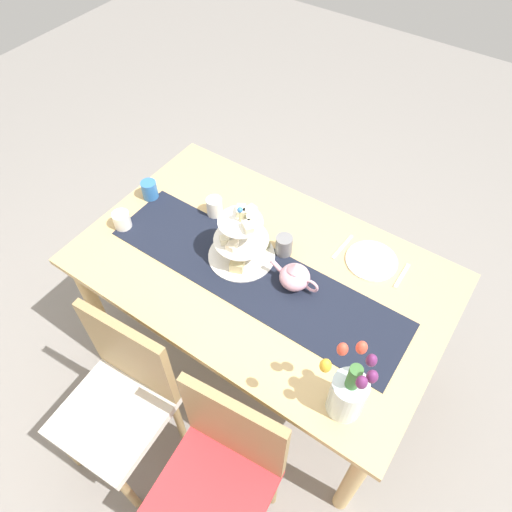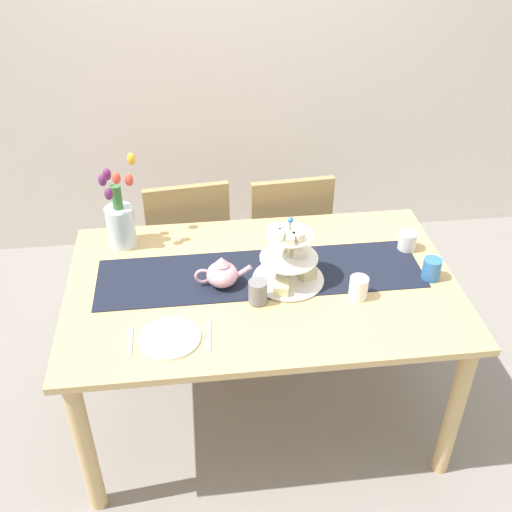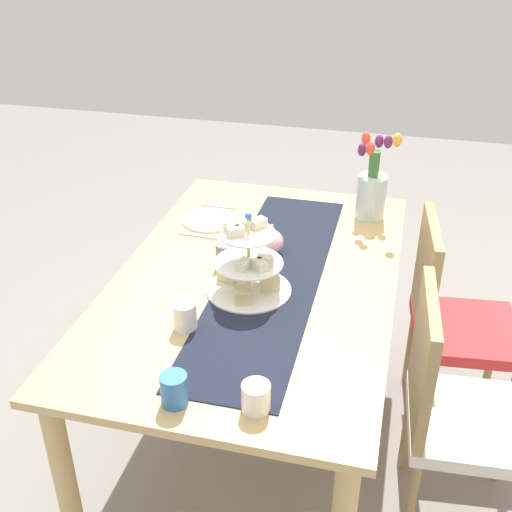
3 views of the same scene
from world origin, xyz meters
TOP-DOWN VIEW (x-y plane):
  - ground_plane at (0.00, 0.00)m, footprint 8.00×8.00m
  - room_wall_rear at (0.00, 1.60)m, footprint 6.00×0.08m
  - dining_table at (0.00, 0.00)m, footprint 1.62×1.01m
  - chair_left at (-0.31, 0.73)m, footprint 0.46×0.46m
  - chair_right at (0.22, 0.73)m, footprint 0.45×0.45m
  - table_runner at (0.00, 0.06)m, footprint 1.38×0.35m
  - tiered_cake_stand at (0.11, -0.00)m, footprint 0.30×0.30m
  - teapot at (-0.17, 0.00)m, footprint 0.24×0.13m
  - tulip_vase at (-0.59, 0.36)m, footprint 0.16×0.18m
  - cream_jug at (0.68, 0.17)m, footprint 0.08×0.08m
  - dinner_plate_left at (-0.38, -0.30)m, footprint 0.23×0.23m
  - fork_left at (-0.53, -0.30)m, footprint 0.02×0.15m
  - knife_left at (-0.24, -0.30)m, footprint 0.02×0.17m
  - mug_grey at (-0.03, -0.13)m, footprint 0.08×0.08m
  - mug_white_text at (0.37, -0.14)m, footprint 0.08×0.08m
  - mug_orange at (0.70, -0.06)m, footprint 0.08×0.08m

SIDE VIEW (x-z plane):
  - ground_plane at x=0.00m, z-range 0.00..0.00m
  - chair_left at x=-0.31m, z-range 0.05..0.96m
  - chair_right at x=0.22m, z-range 0.05..0.96m
  - dining_table at x=0.00m, z-range 0.28..1.05m
  - table_runner at x=0.00m, z-range 0.77..0.77m
  - fork_left at x=-0.53m, z-range 0.77..0.78m
  - knife_left at x=-0.24m, z-range 0.77..0.78m
  - dinner_plate_left at x=-0.38m, z-range 0.77..0.78m
  - cream_jug at x=0.68m, z-range 0.77..0.86m
  - mug_white_text at x=0.37m, z-range 0.77..0.87m
  - mug_orange at x=0.70m, z-range 0.77..0.87m
  - mug_grey at x=-0.03m, z-range 0.77..0.87m
  - teapot at x=-0.17m, z-range 0.76..0.90m
  - tiered_cake_stand at x=0.11m, z-range 0.72..1.02m
  - tulip_vase at x=-0.59m, z-range 0.70..1.11m
  - room_wall_rear at x=0.00m, z-range 0.00..2.60m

